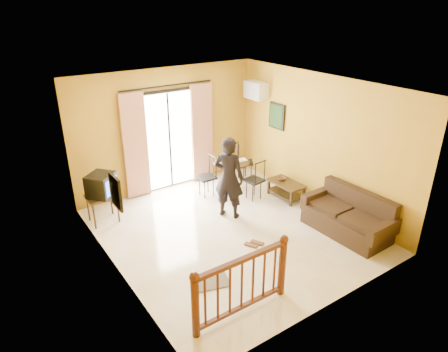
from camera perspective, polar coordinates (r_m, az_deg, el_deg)
ground at (r=7.85m, az=0.92°, el=-7.81°), size 5.00×5.00×0.00m
room_shell at (r=7.10m, az=1.01°, el=3.94°), size 5.00×5.00×5.00m
balcony_door at (r=9.25m, az=-7.78°, el=5.18°), size 2.25×0.14×2.46m
tv_table at (r=8.29m, az=-17.07°, el=-3.16°), size 0.58×0.48×0.58m
television at (r=8.17m, az=-17.10°, el=-1.22°), size 0.68×0.67×0.45m
picture_left at (r=6.07m, az=-15.22°, el=-2.16°), size 0.05×0.42×0.52m
dining_table at (r=9.28m, az=1.08°, el=1.30°), size 0.85×0.85×0.71m
water_jug at (r=9.16m, az=0.36°, el=3.05°), size 0.16×0.16×0.31m
serving_tray at (r=9.24m, az=2.41°, el=2.27°), size 0.30×0.21×0.02m
dining_chairs at (r=9.41m, az=1.58°, el=-2.07°), size 1.75×1.47×0.95m
air_conditioner at (r=9.69m, az=4.56°, el=12.12°), size 0.31×0.60×0.40m
botanical_print at (r=9.41m, az=7.54°, el=8.48°), size 0.05×0.50×0.60m
coffee_table at (r=9.08m, az=8.85°, el=-1.64°), size 0.47×0.85×0.38m
bowl at (r=9.12m, az=8.21°, el=-0.37°), size 0.22×0.22×0.06m
sofa at (r=8.03m, az=17.39°, el=-5.68°), size 0.84×1.75×0.83m
standing_person at (r=7.98m, az=0.70°, el=-0.27°), size 0.69×0.75×1.71m
stair_balustrade at (r=5.72m, az=2.56°, el=-14.77°), size 1.63×0.13×1.04m
doormat at (r=6.58m, az=-2.03°, el=-14.86°), size 0.69×0.55×0.02m
sandals at (r=7.46m, az=4.32°, el=-9.64°), size 0.34×0.27×0.03m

